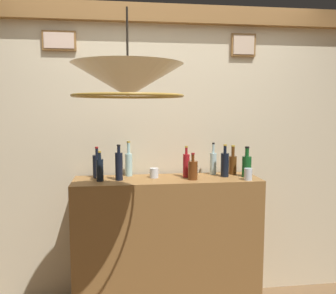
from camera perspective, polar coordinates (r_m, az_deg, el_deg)
The scene contains 15 objects.
panelled_rear_partition at distance 2.94m, azimuth -0.83°, elevation 0.08°, with size 3.68×0.15×2.44m.
bar_shelf_unit at distance 2.87m, azimuth -0.14°, elevation -15.77°, with size 1.43×0.39×1.08m, color olive.
liquor_bottle_gin at distance 2.88m, azimuth 7.35°, elevation -2.57°, with size 0.05×0.05×0.26m.
liquor_bottle_brandy at distance 2.67m, azimuth 4.05°, elevation -3.70°, with size 0.07×0.07×0.20m.
liquor_bottle_rye at distance 2.83m, azimuth 12.67°, elevation -2.93°, with size 0.07×0.07×0.24m.
liquor_bottle_vodka at distance 2.65m, azimuth -7.97°, elevation -3.00°, with size 0.06×0.06×0.27m.
liquor_bottle_vermouth at distance 2.81m, azimuth -6.39°, elevation -2.63°, with size 0.06×0.06×0.28m.
liquor_bottle_rum at distance 2.92m, azimuth 10.48°, elevation -2.68°, with size 0.06×0.06×0.24m.
liquor_bottle_sherry at distance 2.65m, azimuth -11.02°, elevation -3.58°, with size 0.05×0.05×0.23m.
liquor_bottle_whiskey at distance 2.77m, azimuth -11.45°, elevation -3.02°, with size 0.07×0.07×0.24m.
liquor_bottle_port at distance 2.75m, azimuth 2.98°, elevation -2.93°, with size 0.05×0.05×0.25m.
liquor_bottle_tequila at distance 2.80m, azimuth 9.21°, elevation -2.75°, with size 0.06×0.06×0.26m.
glass_tumbler_rocks at distance 2.71m, azimuth 12.88°, elevation -4.34°, with size 0.06×0.06×0.09m.
glass_tumbler_highball at distance 2.74m, azimuth -2.28°, elevation -4.23°, with size 0.07×0.07×0.08m.
pendant_lamp at distance 1.96m, azimuth -6.54°, elevation 10.49°, with size 0.61×0.61×0.48m.
Camera 1 is at (-0.34, -1.81, 1.63)m, focal length 37.52 mm.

